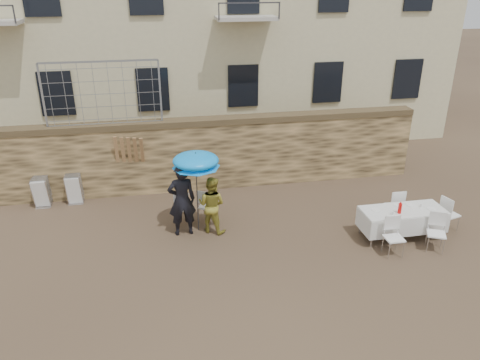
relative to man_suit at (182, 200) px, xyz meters
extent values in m
plane|color=brown|center=(1.09, -2.21, -0.96)|extent=(80.00, 80.00, 0.00)
cube|color=olive|center=(1.09, 2.79, 0.14)|extent=(13.00, 0.50, 2.20)
imported|color=black|center=(0.00, 0.00, 0.00)|extent=(0.73, 0.51, 1.92)
imported|color=gold|center=(0.75, 0.00, -0.20)|extent=(0.93, 0.88, 1.52)
cylinder|color=#3F3F44|center=(0.40, 0.10, -0.06)|extent=(0.03, 0.03, 1.80)
cone|color=#0A8AEE|center=(0.40, 0.10, 0.95)|extent=(1.20, 1.20, 0.22)
cube|color=silver|center=(5.45, -1.19, -0.21)|extent=(2.10, 0.85, 0.05)
cylinder|color=silver|center=(4.50, -1.53, -0.59)|extent=(0.04, 0.04, 0.74)
cylinder|color=silver|center=(6.40, -1.53, -0.59)|extent=(0.04, 0.04, 0.74)
cylinder|color=silver|center=(4.50, -0.84, -0.59)|extent=(0.04, 0.04, 0.74)
cylinder|color=silver|center=(6.40, -0.84, -0.59)|extent=(0.04, 0.04, 0.74)
cylinder|color=red|center=(5.25, -1.34, -0.06)|extent=(0.09, 0.09, 0.26)
camera|label=1|loc=(-0.52, -10.66, 5.24)|focal=35.00mm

